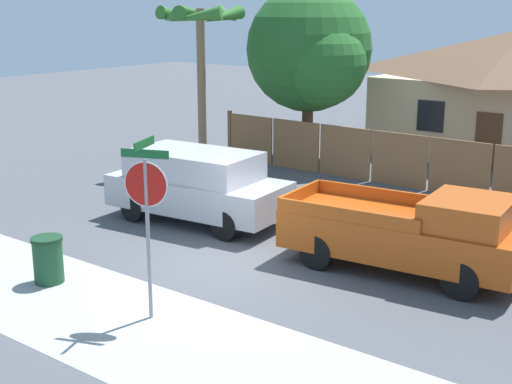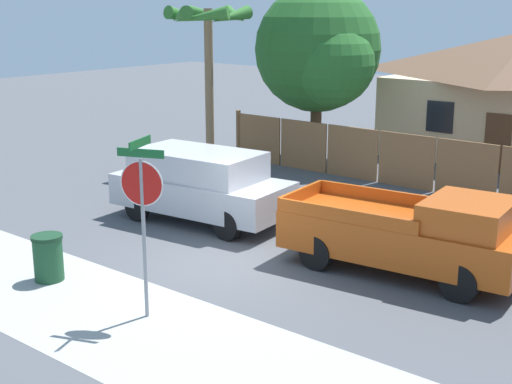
{
  "view_description": "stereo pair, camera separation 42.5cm",
  "coord_description": "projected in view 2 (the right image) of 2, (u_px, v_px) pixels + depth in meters",
  "views": [
    {
      "loc": [
        9.45,
        -11.48,
        5.55
      ],
      "look_at": [
        0.39,
        0.33,
        1.6
      ],
      "focal_mm": 50.0,
      "sensor_mm": 36.0,
      "label": 1
    },
    {
      "loc": [
        9.78,
        -11.22,
        5.55
      ],
      "look_at": [
        0.39,
        0.33,
        1.6
      ],
      "focal_mm": 50.0,
      "sensor_mm": 36.0,
      "label": 2
    }
  ],
  "objects": [
    {
      "name": "ground_plane",
      "position": [
        233.0,
        262.0,
        15.8
      ],
      "size": [
        80.0,
        80.0,
        0.0
      ],
      "primitive_type": "plane",
      "color": "#4C4F54"
    },
    {
      "name": "sidewalk_strip",
      "position": [
        105.0,
        315.0,
        13.1
      ],
      "size": [
        36.0,
        3.2,
        0.01
      ],
      "color": "#A3A39E",
      "rests_on": "ground"
    },
    {
      "name": "wooden_fence",
      "position": [
        435.0,
        165.0,
        21.43
      ],
      "size": [
        15.71,
        0.12,
        1.78
      ],
      "color": "brown",
      "rests_on": "ground"
    },
    {
      "name": "oak_tree",
      "position": [
        321.0,
        52.0,
        24.76
      ],
      "size": [
        4.64,
        4.42,
        6.22
      ],
      "color": "brown",
      "rests_on": "ground"
    },
    {
      "name": "palm_tree",
      "position": [
        208.0,
        30.0,
        23.02
      ],
      "size": [
        2.71,
        2.91,
        5.49
      ],
      "color": "brown",
      "rests_on": "ground"
    },
    {
      "name": "red_suv",
      "position": [
        201.0,
        184.0,
        18.53
      ],
      "size": [
        4.88,
        2.49,
        1.87
      ],
      "rotation": [
        0.0,
        0.0,
        0.1
      ],
      "color": "#B7B7BC",
      "rests_on": "ground"
    },
    {
      "name": "orange_pickup",
      "position": [
        411.0,
        234.0,
        14.9
      ],
      "size": [
        5.19,
        2.48,
        1.78
      ],
      "rotation": [
        0.0,
        0.0,
        0.1
      ],
      "color": "#B74C14",
      "rests_on": "ground"
    },
    {
      "name": "stop_sign",
      "position": [
        142.0,
        198.0,
        12.48
      ],
      "size": [
        0.84,
        0.75,
        3.31
      ],
      "rotation": [
        0.0,
        0.0,
        0.38
      ],
      "color": "gray",
      "rests_on": "ground"
    },
    {
      "name": "trash_bin",
      "position": [
        48.0,
        258.0,
        14.64
      ],
      "size": [
        0.64,
        0.64,
        0.97
      ],
      "color": "#1E4C2D",
      "rests_on": "ground"
    }
  ]
}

